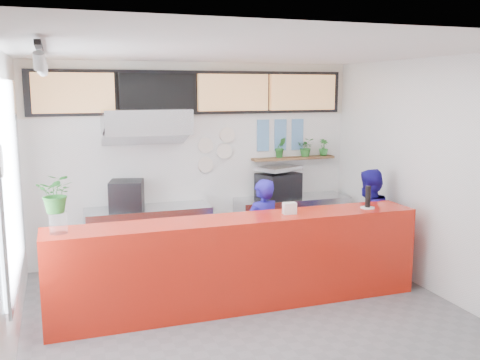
{
  "coord_description": "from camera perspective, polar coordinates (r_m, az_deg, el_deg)",
  "views": [
    {
      "loc": [
        -2.01,
        -5.41,
        2.61
      ],
      "look_at": [
        0.1,
        0.7,
        1.5
      ],
      "focal_mm": 40.0,
      "sensor_mm": 36.0,
      "label": 1
    }
  ],
  "objects": [
    {
      "name": "espresso_tray",
      "position": [
        8.37,
        4.14,
        1.26
      ],
      "size": [
        0.77,
        0.66,
        0.06
      ],
      "primitive_type": "cube",
      "rotation": [
        0.0,
        0.0,
        0.41
      ],
      "color": "#B5B6BC",
      "rests_on": "espresso_machine"
    },
    {
      "name": "staff_right",
      "position": [
        7.77,
        13.47,
        -4.37
      ],
      "size": [
        0.89,
        0.8,
        1.5
      ],
      "primitive_type": "imported",
      "rotation": [
        0.0,
        0.0,
        3.52
      ],
      "color": "#1C148E",
      "rests_on": "ground"
    },
    {
      "name": "herb_c",
      "position": [
        8.75,
        7.07,
        3.5
      ],
      "size": [
        0.34,
        0.33,
        0.3
      ],
      "primitive_type": "imported",
      "rotation": [
        0.0,
        0.0,
        -0.42
      ],
      "color": "#246724",
      "rests_on": "herb_shelf"
    },
    {
      "name": "wall_right",
      "position": [
        7.13,
        20.5,
        0.16
      ],
      "size": [
        0.0,
        5.0,
        5.0
      ],
      "primitive_type": "plane",
      "rotation": [
        1.57,
        0.0,
        -1.57
      ],
      "color": "white",
      "rests_on": "ground"
    },
    {
      "name": "service_counter",
      "position": [
        6.49,
        0.03,
        -8.78
      ],
      "size": [
        4.5,
        0.6,
        1.1
      ],
      "primitive_type": "cube",
      "color": "red",
      "rests_on": "ground"
    },
    {
      "name": "basil_vase",
      "position": [
        5.9,
        -18.98,
        -1.35
      ],
      "size": [
        0.45,
        0.41,
        0.42
      ],
      "primitive_type": "imported",
      "rotation": [
        0.0,
        0.0,
        -0.27
      ],
      "color": "#246724",
      "rests_on": "glass_vase"
    },
    {
      "name": "dec_plate_d",
      "position": [
        8.3,
        -1.37,
        4.83
      ],
      "size": [
        0.24,
        0.03,
        0.24
      ],
      "primitive_type": "cylinder",
      "rotation": [
        1.57,
        0.0,
        0.0
      ],
      "color": "silver",
      "rests_on": "wall_back"
    },
    {
      "name": "pepper_mill",
      "position": [
        7.0,
        13.49,
        -1.73
      ],
      "size": [
        0.08,
        0.08,
        0.27
      ],
      "primitive_type": "cylinder",
      "rotation": [
        0.0,
        0.0,
        -0.16
      ],
      "color": "black",
      "rests_on": "white_plate"
    },
    {
      "name": "espresso_machine",
      "position": [
        8.42,
        4.11,
        -0.62
      ],
      "size": [
        0.73,
        0.62,
        0.4
      ],
      "primitive_type": "cube",
      "rotation": [
        0.0,
        0.0,
        0.32
      ],
      "color": "black",
      "rests_on": "right_bench"
    },
    {
      "name": "herb_d",
      "position": [
        8.9,
        8.91,
        3.46
      ],
      "size": [
        0.17,
        0.16,
        0.27
      ],
      "primitive_type": "imported",
      "rotation": [
        0.0,
        0.0,
        0.14
      ],
      "color": "#246724",
      "rests_on": "herb_shelf"
    },
    {
      "name": "photo_frame_b",
      "position": [
        8.62,
        4.34,
        5.65
      ],
      "size": [
        0.2,
        0.02,
        0.25
      ],
      "primitive_type": "cube",
      "color": "#598CBF",
      "rests_on": "wall_back"
    },
    {
      "name": "right_bench",
      "position": [
        8.66,
        5.56,
        -4.76
      ],
      "size": [
        1.8,
        0.6,
        0.9
      ],
      "primitive_type": "cube",
      "color": "#B2B5BA",
      "rests_on": "ground"
    },
    {
      "name": "photo_frame_f",
      "position": [
        8.76,
        6.13,
        4.04
      ],
      "size": [
        0.2,
        0.02,
        0.25
      ],
      "primitive_type": "cube",
      "color": "#598CBF",
      "rests_on": "wall_back"
    },
    {
      "name": "photo_frame_c",
      "position": [
        8.74,
        6.16,
        5.68
      ],
      "size": [
        0.2,
        0.02,
        0.25
      ],
      "primitive_type": "cube",
      "color": "#598CBF",
      "rests_on": "wall_back"
    },
    {
      "name": "extraction_hood",
      "position": [
        7.67,
        -9.99,
        6.15
      ],
      "size": [
        1.2,
        0.7,
        0.35
      ],
      "primitive_type": "cube",
      "color": "#B2B5BA",
      "rests_on": "ceiling"
    },
    {
      "name": "menu_board_mid_right",
      "position": [
        8.21,
        -0.73,
        9.31
      ],
      "size": [
        1.1,
        0.1,
        0.55
      ],
      "primitive_type": "cube",
      "color": "tan",
      "rests_on": "wall_back"
    },
    {
      "name": "window_pane",
      "position": [
        5.8,
        -23.34,
        -0.08
      ],
      "size": [
        0.04,
        2.2,
        1.9
      ],
      "primitive_type": "cube",
      "color": "silver",
      "rests_on": "wall_left"
    },
    {
      "name": "dec_plate_a",
      "position": [
        8.22,
        -3.7,
        3.71
      ],
      "size": [
        0.24,
        0.03,
        0.24
      ],
      "primitive_type": "cylinder",
      "rotation": [
        1.57,
        0.0,
        0.0
      ],
      "color": "silver",
      "rests_on": "wall_back"
    },
    {
      "name": "glass_vase",
      "position": [
        5.96,
        -18.82,
        -4.32
      ],
      "size": [
        0.22,
        0.22,
        0.23
      ],
      "primitive_type": "cylinder",
      "rotation": [
        0.0,
        0.0,
        0.21
      ],
      "color": "silver",
      "rests_on": "service_counter"
    },
    {
      "name": "napkin_holder",
      "position": [
        6.54,
        5.3,
        -3.02
      ],
      "size": [
        0.17,
        0.11,
        0.14
      ],
      "primitive_type": "cube",
      "rotation": [
        0.0,
        0.0,
        -0.08
      ],
      "color": "white",
      "rests_on": "service_counter"
    },
    {
      "name": "wall_back",
      "position": [
        8.24,
        -4.74,
        1.96
      ],
      "size": [
        5.0,
        0.0,
        5.0
      ],
      "primitive_type": "plane",
      "rotation": [
        1.57,
        0.0,
        0.0
      ],
      "color": "white",
      "rests_on": "ground"
    },
    {
      "name": "soffit",
      "position": [
        8.13,
        -4.78,
        9.28
      ],
      "size": [
        4.8,
        0.04,
        0.65
      ],
      "primitive_type": "cube",
      "color": "black",
      "rests_on": "wall_back"
    },
    {
      "name": "cream_band",
      "position": [
        8.16,
        -4.83,
        9.63
      ],
      "size": [
        5.0,
        0.02,
        0.8
      ],
      "primitive_type": "cube",
      "color": "beige",
      "rests_on": "wall_back"
    },
    {
      "name": "photo_frame_d",
      "position": [
        8.53,
        2.46,
        3.93
      ],
      "size": [
        0.2,
        0.02,
        0.25
      ],
      "primitive_type": "cube",
      "color": "#598CBF",
      "rests_on": "wall_back"
    },
    {
      "name": "prep_bench",
      "position": [
        8.01,
        -9.69,
        -6.06
      ],
      "size": [
        1.8,
        0.6,
        0.9
      ],
      "primitive_type": "cube",
      "color": "#B2B5BA",
      "rests_on": "ground"
    },
    {
      "name": "track_rail",
      "position": [
        5.43,
        -20.48,
        12.64
      ],
      "size": [
        0.05,
        2.4,
        0.04
      ],
      "primitive_type": "cube",
      "color": "black",
      "rests_on": "ceiling"
    },
    {
      "name": "staff_center",
      "position": [
        7.05,
        2.38,
        -5.74
      ],
      "size": [
        0.6,
        0.47,
        1.46
      ],
      "primitive_type": "imported",
      "rotation": [
        0.0,
        0.0,
        3.39
      ],
      "color": "#1C148E",
      "rests_on": "ground"
    },
    {
      "name": "herb_b",
      "position": [
        8.56,
        4.35,
        3.48
      ],
      "size": [
        0.18,
        0.15,
        0.32
      ],
      "primitive_type": "imported",
      "rotation": [
        0.0,
        0.0,
        -0.03
      ],
      "color": "#246724",
      "rests_on": "herb_shelf"
    },
    {
      "name": "hood_lip",
      "position": [
        7.69,
        -9.94,
        4.67
      ],
      "size": [
        1.2,
        0.69,
        0.31
      ],
      "primitive_type": "cube",
      "rotation": [
        -0.35,
        0.0,
        0.0
      ],
      "color": "#B2B5BA",
      "rests_on": "ceiling"
    },
    {
      "name": "ceiling",
      "position": [
        5.79,
        1.36,
        13.6
      ],
      "size": [
        5.0,
        5.0,
        0.0
      ],
      "primitive_type": "plane",
      "rotation": [
        3.14,
        0.0,
        0.0
      ],
      "color": "silver"
    },
    {
      "name": "photo_frame_e",
      "position": [
        8.64,
        4.32,
        3.99
      ],
      "size": [
        0.2,
        0.02,
        0.25
      ],
      "primitive_type": "cube",
      "color": "#598CBF",
      "rests_on": "wall_back"
    },
    {
      "name": "menu_board_far_right",
      "position": [
        8.64,
        6.69,
        9.27
      ],
      "size": [
        1.1,
        0.1,
        0.55
      ],
      "primitive_type": "cube",
      "color": "tan",
      "rests_on": "wall_back"
    },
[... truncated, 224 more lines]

